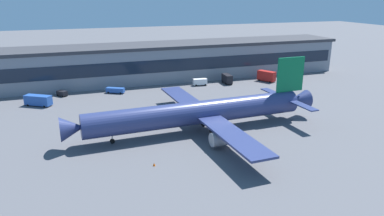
# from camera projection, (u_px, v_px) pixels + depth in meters

# --- Properties ---
(ground_plane) EXTENTS (600.00, 600.00, 0.00)m
(ground_plane) POSITION_uv_depth(u_px,v_px,m) (214.00, 124.00, 96.26)
(ground_plane) COLOR #56565B
(terminal_building) EXTENTS (155.55, 20.27, 14.38)m
(terminal_building) POSITION_uv_depth(u_px,v_px,m) (160.00, 62.00, 145.40)
(terminal_building) COLOR gray
(terminal_building) RESTS_ON ground_plane
(airliner) EXTENTS (66.21, 56.79, 17.26)m
(airliner) POSITION_uv_depth(u_px,v_px,m) (201.00, 112.00, 90.25)
(airliner) COLOR navy
(airliner) RESTS_ON ground_plane
(stair_truck) EXTENTS (2.74, 6.13, 3.55)m
(stair_truck) POSITION_uv_depth(u_px,v_px,m) (227.00, 78.00, 139.51)
(stair_truck) COLOR black
(stair_truck) RESTS_ON ground_plane
(belt_loader) EXTENTS (6.53, 4.98, 1.95)m
(belt_loader) POSITION_uv_depth(u_px,v_px,m) (116.00, 90.00, 126.00)
(belt_loader) COLOR #2651A5
(belt_loader) RESTS_ON ground_plane
(fuel_truck) EXTENTS (8.54, 6.99, 3.35)m
(fuel_truck) POSITION_uv_depth(u_px,v_px,m) (39.00, 100.00, 111.59)
(fuel_truck) COLOR #2651A5
(fuel_truck) RESTS_ON ground_plane
(crew_van) EXTENTS (5.40, 2.73, 2.55)m
(crew_van) POSITION_uv_depth(u_px,v_px,m) (200.00, 82.00, 136.65)
(crew_van) COLOR white
(crew_van) RESTS_ON ground_plane
(baggage_tug) EXTENTS (3.82, 4.05, 1.85)m
(baggage_tug) POSITION_uv_depth(u_px,v_px,m) (62.00, 93.00, 122.36)
(baggage_tug) COLOR black
(baggage_tug) RESTS_ON ground_plane
(catering_truck) EXTENTS (5.66, 7.58, 4.15)m
(catering_truck) POSITION_uv_depth(u_px,v_px,m) (266.00, 76.00, 142.83)
(catering_truck) COLOR red
(catering_truck) RESTS_ON ground_plane
(traffic_cone_0) EXTENTS (0.54, 0.54, 0.68)m
(traffic_cone_0) POSITION_uv_depth(u_px,v_px,m) (154.00, 164.00, 72.88)
(traffic_cone_0) COLOR #F2590C
(traffic_cone_0) RESTS_ON ground_plane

